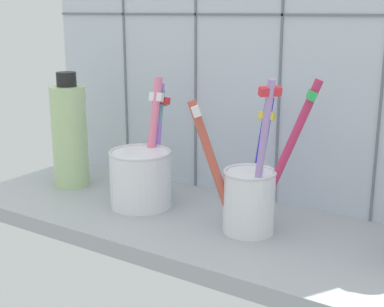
# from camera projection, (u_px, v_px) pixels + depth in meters

# --- Properties ---
(counter_slab) EXTENTS (0.64, 0.22, 0.02)m
(counter_slab) POSITION_uv_depth(u_px,v_px,m) (191.00, 225.00, 0.68)
(counter_slab) COLOR #9EA3A8
(counter_slab) RESTS_ON ground
(tile_wall_back) EXTENTS (0.64, 0.02, 0.45)m
(tile_wall_back) POSITION_uv_depth(u_px,v_px,m) (240.00, 46.00, 0.72)
(tile_wall_back) COLOR silver
(tile_wall_back) RESTS_ON ground
(toothbrush_cup_left) EXTENTS (0.08, 0.11, 0.17)m
(toothbrush_cup_left) POSITION_uv_depth(u_px,v_px,m) (142.00, 174.00, 0.71)
(toothbrush_cup_left) COLOR white
(toothbrush_cup_left) RESTS_ON counter_slab
(toothbrush_cup_right) EXTENTS (0.13, 0.12, 0.19)m
(toothbrush_cup_right) POSITION_uv_depth(u_px,v_px,m) (251.00, 191.00, 0.63)
(toothbrush_cup_right) COLOR white
(toothbrush_cup_right) RESTS_ON counter_slab
(soap_bottle) EXTENTS (0.05, 0.05, 0.17)m
(soap_bottle) POSITION_uv_depth(u_px,v_px,m) (70.00, 134.00, 0.79)
(soap_bottle) COLOR #B9DA98
(soap_bottle) RESTS_ON counter_slab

